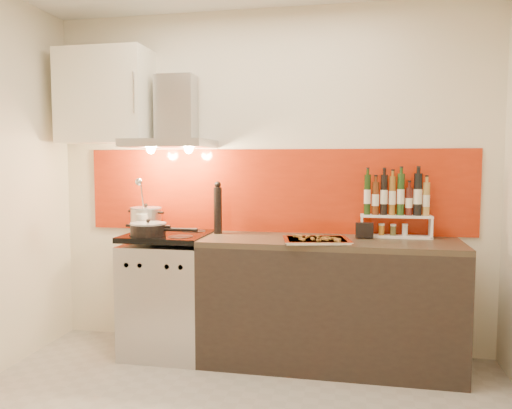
% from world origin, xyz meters
% --- Properties ---
extents(back_wall, '(3.40, 0.02, 2.60)m').
position_xyz_m(back_wall, '(0.00, 1.40, 1.30)').
color(back_wall, silver).
rests_on(back_wall, ground).
extents(backsplash, '(3.00, 0.02, 0.64)m').
position_xyz_m(backsplash, '(0.05, 1.39, 1.22)').
color(backsplash, '#9F2008').
rests_on(backsplash, back_wall).
extents(range_stove, '(0.60, 0.60, 0.91)m').
position_xyz_m(range_stove, '(-0.70, 1.10, 0.44)').
color(range_stove, '#B7B7BA').
rests_on(range_stove, ground).
extents(counter, '(1.80, 0.60, 0.90)m').
position_xyz_m(counter, '(0.50, 1.10, 0.45)').
color(counter, black).
rests_on(counter, ground).
extents(range_hood, '(0.62, 0.50, 0.61)m').
position_xyz_m(range_hood, '(-0.70, 1.24, 1.74)').
color(range_hood, '#B7B7BA').
rests_on(range_hood, back_wall).
extents(upper_cabinet, '(0.70, 0.35, 0.72)m').
position_xyz_m(upper_cabinet, '(-1.25, 1.22, 1.95)').
color(upper_cabinet, white).
rests_on(upper_cabinet, back_wall).
extents(stock_pot, '(0.24, 0.24, 0.21)m').
position_xyz_m(stock_pot, '(-0.94, 1.25, 1.00)').
color(stock_pot, '#B7B7BA').
rests_on(stock_pot, range_stove).
extents(saute_pan, '(0.51, 0.26, 0.12)m').
position_xyz_m(saute_pan, '(-0.79, 0.97, 0.96)').
color(saute_pan, black).
rests_on(saute_pan, range_stove).
extents(utensil_jar, '(0.09, 0.13, 0.43)m').
position_xyz_m(utensil_jar, '(-0.92, 1.12, 1.03)').
color(utensil_jar, silver).
rests_on(utensil_jar, range_stove).
extents(pepper_mill, '(0.06, 0.06, 0.40)m').
position_xyz_m(pepper_mill, '(-0.35, 1.22, 1.09)').
color(pepper_mill, black).
rests_on(pepper_mill, counter).
extents(step_shelf, '(0.50, 0.14, 0.46)m').
position_xyz_m(step_shelf, '(0.96, 1.28, 1.12)').
color(step_shelf, white).
rests_on(step_shelf, counter).
extents(caddy_box, '(0.13, 0.06, 0.11)m').
position_xyz_m(caddy_box, '(0.74, 1.18, 0.96)').
color(caddy_box, black).
rests_on(caddy_box, counter).
extents(baking_tray, '(0.50, 0.42, 0.03)m').
position_xyz_m(baking_tray, '(0.42, 0.95, 0.92)').
color(baking_tray, silver).
rests_on(baking_tray, counter).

